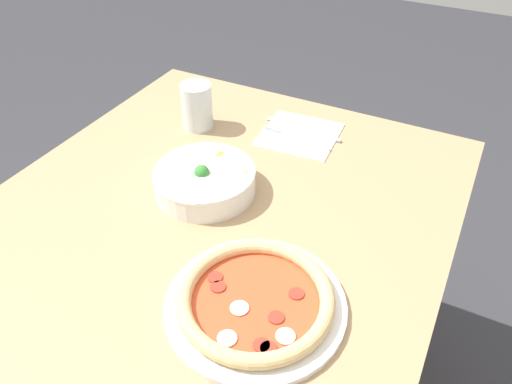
# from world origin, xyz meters

# --- Properties ---
(dining_table) EXTENTS (1.09, 0.93, 0.76)m
(dining_table) POSITION_xyz_m (0.00, 0.00, 0.65)
(dining_table) COLOR tan
(dining_table) RESTS_ON ground_plane
(pizza) EXTENTS (0.30, 0.30, 0.04)m
(pizza) POSITION_xyz_m (-0.17, -0.19, 0.78)
(pizza) COLOR white
(pizza) RESTS_ON dining_table
(bowl) EXTENTS (0.22, 0.22, 0.07)m
(bowl) POSITION_xyz_m (0.07, 0.05, 0.79)
(bowl) COLOR white
(bowl) RESTS_ON dining_table
(napkin) EXTENTS (0.20, 0.20, 0.00)m
(napkin) POSITION_xyz_m (0.37, -0.04, 0.76)
(napkin) COLOR white
(napkin) RESTS_ON dining_table
(fork) EXTENTS (0.03, 0.19, 0.00)m
(fork) POSITION_xyz_m (0.34, -0.04, 0.77)
(fork) COLOR silver
(fork) RESTS_ON napkin
(knife) EXTENTS (0.03, 0.21, 0.01)m
(knife) POSITION_xyz_m (0.39, -0.05, 0.77)
(knife) COLOR silver
(knife) RESTS_ON napkin
(glass) EXTENTS (0.08, 0.08, 0.12)m
(glass) POSITION_xyz_m (0.29, 0.21, 0.82)
(glass) COLOR silver
(glass) RESTS_ON dining_table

